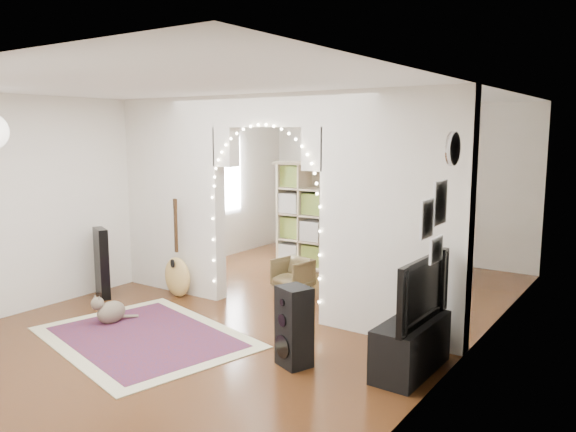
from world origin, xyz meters
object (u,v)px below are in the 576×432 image
Objects in this scene: floor_speaker at (294,327)px; dining_chair_right at (364,253)px; dining_table at (418,224)px; acoustic_guitar at (177,261)px; media_console at (411,346)px; dining_chair_left at (293,274)px; bookcase at (327,217)px.

floor_speaker is 1.39× the size of dining_chair_right.
acoustic_guitar is at bearing -106.68° from dining_table.
media_console reaches higher than dining_chair_left.
dining_chair_right is (-0.57, -0.87, -0.42)m from dining_table.
dining_chair_right is (1.39, 2.88, -0.24)m from acoustic_guitar.
acoustic_guitar is 1.15× the size of media_console.
media_console is at bearing 49.05° from floor_speaker.
acoustic_guitar is at bearing -179.23° from floor_speaker.
dining_chair_left is (-0.88, -2.52, -0.46)m from dining_table.
media_console is at bearing -49.30° from dining_chair_right.
media_console is 0.75× the size of dining_table.
bookcase reaches higher than acoustic_guitar.
acoustic_guitar reaches higher than media_console.
dining_table reaches higher than dining_chair_right.
dining_chair_left is (-2.50, 1.72, -0.03)m from media_console.
dining_table is at bearing 64.50° from dining_chair_right.
dining_chair_right is at bearing 129.00° from floor_speaker.
media_console is at bearing -24.11° from dining_chair_left.
dining_table is 1.12m from dining_chair_right.
dining_table is at bearing 81.02° from dining_chair_left.
dining_table is at bearing 112.24° from media_console.
acoustic_guitar is 2.66m from bookcase.
dining_chair_right reaches higher than dining_chair_left.
floor_speaker is 1.62× the size of dining_chair_left.
dining_chair_left is at bearing 146.84° from media_console.
bookcase is (-1.69, 3.47, 0.49)m from floor_speaker.
acoustic_guitar is 2.78m from floor_speaker.
media_console is 4.02m from dining_chair_right.
floor_speaker is at bearing -65.10° from dining_chair_right.
bookcase is (-2.68, 2.96, 0.63)m from media_console.
media_console is 4.56m from dining_table.
floor_speaker is 0.79× the size of media_console.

